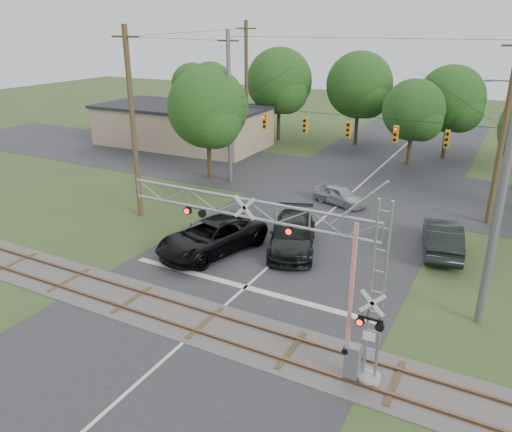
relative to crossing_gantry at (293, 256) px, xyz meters
The scene contains 14 objects.
ground 6.11m from the crossing_gantry, 158.13° to the right, with size 160.00×160.00×0.00m, color #334620.
road_main 10.22m from the crossing_gantry, 116.09° to the left, with size 14.00×90.00×0.02m, color #242426.
road_cross 23.12m from the crossing_gantry, 100.37° to the left, with size 90.00×12.00×0.02m, color #242426.
railroad_track 5.88m from the crossing_gantry, behind, with size 90.00×3.20×0.17m.
crossing_gantry is the anchor object (origin of this frame).
traffic_signal_span 18.68m from the crossing_gantry, 99.76° to the left, with size 19.34×0.36×11.50m.
pickup_black 10.65m from the crossing_gantry, 139.74° to the left, with size 3.00×6.51×1.81m, color black.
car_dark 10.38m from the crossing_gantry, 113.70° to the left, with size 2.45×6.02×1.75m, color black.
sedan_silver 18.19m from the crossing_gantry, 103.29° to the left, with size 1.57×3.89×1.33m, color gray.
suv_dark 13.39m from the crossing_gantry, 74.33° to the left, with size 1.88×5.40×1.78m, color black.
commercial_building 36.85m from the crossing_gantry, 132.18° to the left, with size 17.63×9.37×4.06m.
streetlight 26.76m from the crossing_gantry, 78.63° to the left, with size 2.19×0.23×8.22m.
utility_poles 20.13m from the crossing_gantry, 95.20° to the left, with size 26.26×27.56×14.24m.
treeline 31.35m from the crossing_gantry, 96.42° to the left, with size 57.06×25.02×9.69m.
Camera 1 is at (10.40, -12.86, 11.85)m, focal length 35.00 mm.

